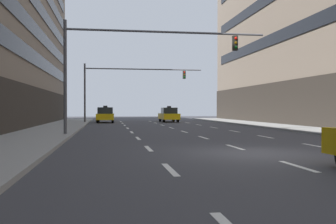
# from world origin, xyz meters

# --- Properties ---
(ground_plane) EXTENTS (120.00, 120.00, 0.00)m
(ground_plane) POSITION_xyz_m (0.00, 0.00, 0.00)
(ground_plane) COLOR #38383D
(lane_stripe_l1_s3) EXTENTS (0.16, 2.00, 0.01)m
(lane_stripe_l1_s3) POSITION_xyz_m (-3.35, -3.00, 0.00)
(lane_stripe_l1_s3) COLOR silver
(lane_stripe_l1_s3) RESTS_ON ground
(lane_stripe_l1_s4) EXTENTS (0.16, 2.00, 0.01)m
(lane_stripe_l1_s4) POSITION_xyz_m (-3.35, 2.00, 0.00)
(lane_stripe_l1_s4) COLOR silver
(lane_stripe_l1_s4) RESTS_ON ground
(lane_stripe_l1_s5) EXTENTS (0.16, 2.00, 0.01)m
(lane_stripe_l1_s5) POSITION_xyz_m (-3.35, 7.00, 0.00)
(lane_stripe_l1_s5) COLOR silver
(lane_stripe_l1_s5) RESTS_ON ground
(lane_stripe_l1_s6) EXTENTS (0.16, 2.00, 0.01)m
(lane_stripe_l1_s6) POSITION_xyz_m (-3.35, 12.00, 0.00)
(lane_stripe_l1_s6) COLOR silver
(lane_stripe_l1_s6) RESTS_ON ground
(lane_stripe_l1_s7) EXTENTS (0.16, 2.00, 0.01)m
(lane_stripe_l1_s7) POSITION_xyz_m (-3.35, 17.00, 0.00)
(lane_stripe_l1_s7) COLOR silver
(lane_stripe_l1_s7) RESTS_ON ground
(lane_stripe_l1_s8) EXTENTS (0.16, 2.00, 0.01)m
(lane_stripe_l1_s8) POSITION_xyz_m (-3.35, 22.00, 0.00)
(lane_stripe_l1_s8) COLOR silver
(lane_stripe_l1_s8) RESTS_ON ground
(lane_stripe_l1_s9) EXTENTS (0.16, 2.00, 0.01)m
(lane_stripe_l1_s9) POSITION_xyz_m (-3.35, 27.00, 0.00)
(lane_stripe_l1_s9) COLOR silver
(lane_stripe_l1_s9) RESTS_ON ground
(lane_stripe_l1_s10) EXTENTS (0.16, 2.00, 0.01)m
(lane_stripe_l1_s10) POSITION_xyz_m (-3.35, 32.00, 0.00)
(lane_stripe_l1_s10) COLOR silver
(lane_stripe_l1_s10) RESTS_ON ground
(lane_stripe_l2_s3) EXTENTS (0.16, 2.00, 0.01)m
(lane_stripe_l2_s3) POSITION_xyz_m (0.00, -3.00, 0.00)
(lane_stripe_l2_s3) COLOR silver
(lane_stripe_l2_s3) RESTS_ON ground
(lane_stripe_l2_s4) EXTENTS (0.16, 2.00, 0.01)m
(lane_stripe_l2_s4) POSITION_xyz_m (0.00, 2.00, 0.00)
(lane_stripe_l2_s4) COLOR silver
(lane_stripe_l2_s4) RESTS_ON ground
(lane_stripe_l2_s5) EXTENTS (0.16, 2.00, 0.01)m
(lane_stripe_l2_s5) POSITION_xyz_m (0.00, 7.00, 0.00)
(lane_stripe_l2_s5) COLOR silver
(lane_stripe_l2_s5) RESTS_ON ground
(lane_stripe_l2_s6) EXTENTS (0.16, 2.00, 0.01)m
(lane_stripe_l2_s6) POSITION_xyz_m (0.00, 12.00, 0.00)
(lane_stripe_l2_s6) COLOR silver
(lane_stripe_l2_s6) RESTS_ON ground
(lane_stripe_l2_s7) EXTENTS (0.16, 2.00, 0.01)m
(lane_stripe_l2_s7) POSITION_xyz_m (0.00, 17.00, 0.00)
(lane_stripe_l2_s7) COLOR silver
(lane_stripe_l2_s7) RESTS_ON ground
(lane_stripe_l2_s8) EXTENTS (0.16, 2.00, 0.01)m
(lane_stripe_l2_s8) POSITION_xyz_m (0.00, 22.00, 0.00)
(lane_stripe_l2_s8) COLOR silver
(lane_stripe_l2_s8) RESTS_ON ground
(lane_stripe_l2_s9) EXTENTS (0.16, 2.00, 0.01)m
(lane_stripe_l2_s9) POSITION_xyz_m (0.00, 27.00, 0.00)
(lane_stripe_l2_s9) COLOR silver
(lane_stripe_l2_s9) RESTS_ON ground
(lane_stripe_l2_s10) EXTENTS (0.16, 2.00, 0.01)m
(lane_stripe_l2_s10) POSITION_xyz_m (0.00, 32.00, 0.00)
(lane_stripe_l2_s10) COLOR silver
(lane_stripe_l2_s10) RESTS_ON ground
(lane_stripe_l3_s4) EXTENTS (0.16, 2.00, 0.01)m
(lane_stripe_l3_s4) POSITION_xyz_m (3.35, 2.00, 0.00)
(lane_stripe_l3_s4) COLOR silver
(lane_stripe_l3_s4) RESTS_ON ground
(lane_stripe_l3_s5) EXTENTS (0.16, 2.00, 0.01)m
(lane_stripe_l3_s5) POSITION_xyz_m (3.35, 7.00, 0.00)
(lane_stripe_l3_s5) COLOR silver
(lane_stripe_l3_s5) RESTS_ON ground
(lane_stripe_l3_s6) EXTENTS (0.16, 2.00, 0.01)m
(lane_stripe_l3_s6) POSITION_xyz_m (3.35, 12.00, 0.00)
(lane_stripe_l3_s6) COLOR silver
(lane_stripe_l3_s6) RESTS_ON ground
(lane_stripe_l3_s7) EXTENTS (0.16, 2.00, 0.01)m
(lane_stripe_l3_s7) POSITION_xyz_m (3.35, 17.00, 0.00)
(lane_stripe_l3_s7) COLOR silver
(lane_stripe_l3_s7) RESTS_ON ground
(lane_stripe_l3_s8) EXTENTS (0.16, 2.00, 0.01)m
(lane_stripe_l3_s8) POSITION_xyz_m (3.35, 22.00, 0.00)
(lane_stripe_l3_s8) COLOR silver
(lane_stripe_l3_s8) RESTS_ON ground
(lane_stripe_l3_s9) EXTENTS (0.16, 2.00, 0.01)m
(lane_stripe_l3_s9) POSITION_xyz_m (3.35, 27.00, 0.00)
(lane_stripe_l3_s9) COLOR silver
(lane_stripe_l3_s9) RESTS_ON ground
(lane_stripe_l3_s10) EXTENTS (0.16, 2.00, 0.01)m
(lane_stripe_l3_s10) POSITION_xyz_m (3.35, 32.00, 0.00)
(lane_stripe_l3_s10) COLOR silver
(lane_stripe_l3_s10) RESTS_ON ground
(taxi_driving_0) EXTENTS (1.88, 4.31, 1.78)m
(taxi_driving_0) POSITION_xyz_m (-5.06, 29.09, 0.79)
(taxi_driving_0) COLOR black
(taxi_driving_0) RESTS_ON ground
(taxi_driving_2) EXTENTS (1.84, 4.23, 1.75)m
(taxi_driving_2) POSITION_xyz_m (1.82, 29.67, 0.78)
(taxi_driving_2) COLOR black
(taxi_driving_2) RESTS_ON ground
(traffic_signal_0) EXTENTS (11.28, 0.35, 6.12)m
(traffic_signal_0) POSITION_xyz_m (-3.43, 9.12, 4.50)
(traffic_signal_0) COLOR #4C4C51
(traffic_signal_0) RESTS_ON sidewalk_left
(traffic_signal_1) EXTENTS (12.13, 0.35, 5.88)m
(traffic_signal_1) POSITION_xyz_m (-3.03, 27.68, 4.38)
(traffic_signal_1) COLOR #4C4C51
(traffic_signal_1) RESTS_ON sidewalk_left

